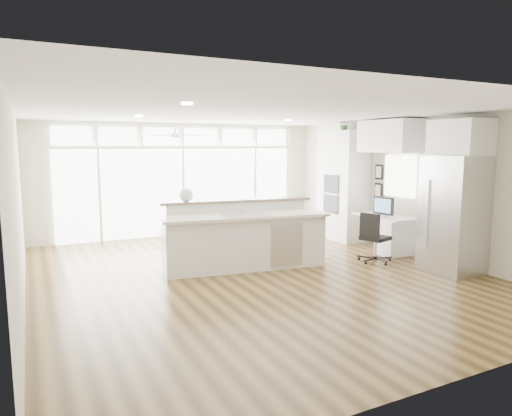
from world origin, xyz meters
name	(u,v)px	position (x,y,z in m)	size (l,w,h in m)	color
floor	(255,275)	(0.00, 0.00, -0.01)	(7.00, 8.00, 0.02)	#402C13
ceiling	(255,112)	(0.00, 0.00, 2.70)	(7.00, 8.00, 0.02)	white
wall_back	(182,179)	(0.00, 4.00, 1.35)	(7.00, 0.04, 2.70)	beige
wall_front	(459,239)	(0.00, -4.00, 1.35)	(7.00, 0.04, 2.70)	beige
wall_left	(18,208)	(-3.50, 0.00, 1.35)	(0.04, 8.00, 2.70)	beige
wall_right	(412,187)	(3.50, 0.00, 1.35)	(0.04, 8.00, 2.70)	beige
glass_wall	(183,192)	(0.00, 3.94, 1.05)	(5.80, 0.06, 2.08)	white
transom_row	(182,137)	(0.00, 3.94, 2.38)	(5.90, 0.06, 0.40)	white
desk_window	(400,176)	(3.46, 0.30, 1.55)	(0.04, 0.85, 0.85)	white
ceiling_fan	(175,131)	(-0.50, 2.80, 2.48)	(1.16, 1.16, 0.32)	silver
recessed_lights	(250,114)	(0.00, 0.20, 2.68)	(3.40, 3.00, 0.02)	white
oven_cabinet	(343,185)	(3.17, 1.80, 1.25)	(0.64, 1.20, 2.50)	white
desk_nook	(385,233)	(3.13, 0.30, 0.38)	(0.72, 1.30, 0.76)	white
upper_cabinets	(391,136)	(3.17, 0.30, 2.35)	(0.64, 1.30, 0.64)	white
refrigerator	(453,214)	(3.11, -1.35, 1.00)	(0.76, 0.90, 2.00)	silver
fridge_cabinet	(460,138)	(3.17, -1.35, 2.30)	(0.64, 0.90, 0.60)	white
framed_photos	(379,181)	(3.46, 0.92, 1.40)	(0.06, 0.22, 0.80)	black
kitchen_island	(244,235)	(0.02, 0.49, 0.59)	(2.96, 1.12, 1.18)	white
rug	(388,255)	(2.95, 0.02, 0.01)	(0.79, 0.57, 0.01)	#371A11
office_chair	(375,237)	(2.38, -0.26, 0.47)	(0.48, 0.45, 0.93)	black
fishbowl	(186,195)	(-0.86, 1.02, 1.30)	(0.25, 0.25, 0.25)	silver
monitor	(383,206)	(3.05, 0.30, 0.96)	(0.08, 0.48, 0.40)	black
keyboard	(377,216)	(2.88, 0.30, 0.77)	(0.13, 0.34, 0.02)	silver
potted_plant	(344,126)	(3.17, 1.80, 2.62)	(0.27, 0.30, 0.24)	#2B5E28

